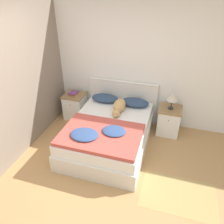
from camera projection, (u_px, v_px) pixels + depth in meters
ground_plane at (91, 188)px, 3.37m from camera, size 16.00×16.00×0.00m
wall_back at (127, 64)px, 4.45m from camera, size 9.00×0.06×2.55m
wall_side_left at (31, 75)px, 3.94m from camera, size 0.06×3.10×2.55m
bed at (109, 134)px, 4.13m from camera, size 1.42×1.93×0.52m
headboard at (122, 99)px, 4.81m from camera, size 1.50×0.06×0.93m
nightstand_left at (75, 106)px, 4.97m from camera, size 0.45×0.47×0.57m
nightstand_right at (169, 120)px, 4.46m from camera, size 0.45×0.47×0.57m
pillow_left at (105, 98)px, 4.64m from camera, size 0.57×0.35×0.14m
pillow_right at (135, 102)px, 4.47m from camera, size 0.57×0.35×0.14m
quilt at (100, 134)px, 3.60m from camera, size 1.32×0.94×0.12m
dog at (119, 107)px, 4.25m from camera, size 0.22×0.62×0.23m
book_stack at (74, 93)px, 4.82m from camera, size 0.19×0.23×0.06m
table_lamp at (172, 97)px, 4.18m from camera, size 0.22×0.22×0.33m
rug at (178, 195)px, 3.26m from camera, size 1.10×0.72×0.00m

